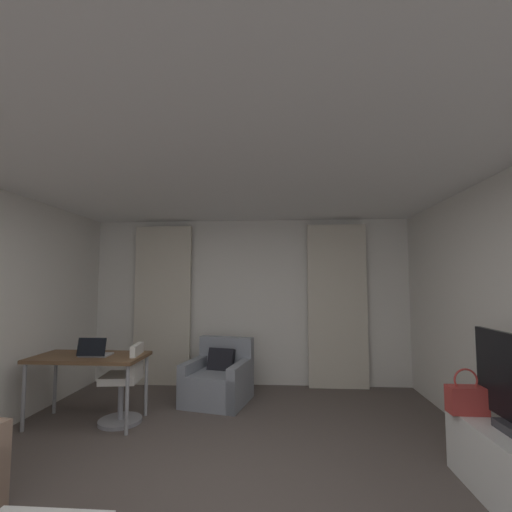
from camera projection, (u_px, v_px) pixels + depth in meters
ground_plane at (212, 507)px, 2.47m from camera, size 12.00×12.00×0.00m
wall_window at (249, 301)px, 5.59m from camera, size 5.12×0.06×2.60m
ceiling at (215, 147)px, 2.68m from camera, size 5.12×6.12×0.06m
curtain_left_panel at (163, 304)px, 5.55m from camera, size 0.90×0.06×2.50m
curtain_right_panel at (337, 305)px, 5.36m from camera, size 0.90×0.06×2.50m
armchair at (218, 381)px, 4.70m from camera, size 0.94×0.94×0.82m
desk at (89, 361)px, 4.01m from camera, size 1.25×0.63×0.76m
desk_chair at (125, 387)px, 4.00m from camera, size 0.48×0.48×0.88m
laptop at (95, 352)px, 3.97m from camera, size 0.32×0.25×0.22m
handbag_primary at (467, 399)px, 2.90m from camera, size 0.30×0.14×0.37m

